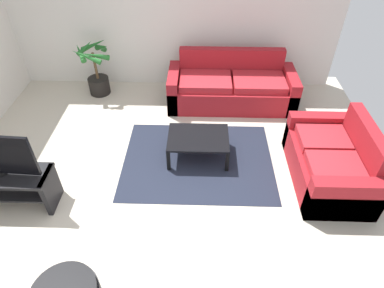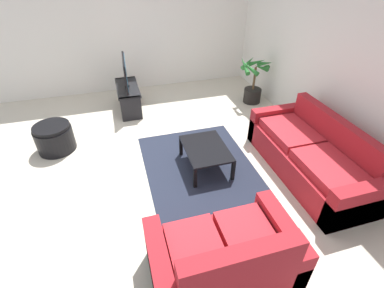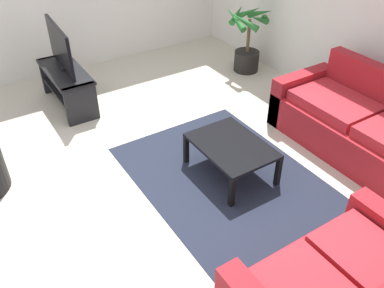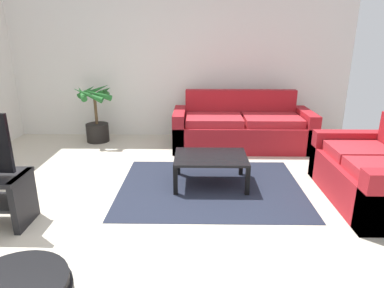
% 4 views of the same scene
% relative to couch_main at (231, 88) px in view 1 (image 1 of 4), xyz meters
% --- Properties ---
extents(ground_plane, '(6.60, 6.60, 0.00)m').
position_rel_couch_main_xyz_m(ground_plane, '(-1.05, -2.28, -0.30)').
color(ground_plane, beige).
extents(wall_back, '(6.00, 0.06, 2.70)m').
position_rel_couch_main_xyz_m(wall_back, '(-1.05, 0.72, 1.05)').
color(wall_back, silver).
rests_on(wall_back, ground).
extents(couch_main, '(2.23, 0.90, 0.90)m').
position_rel_couch_main_xyz_m(couch_main, '(0.00, 0.00, 0.00)').
color(couch_main, maroon).
rests_on(couch_main, ground).
extents(couch_loveseat, '(0.90, 1.49, 0.90)m').
position_rel_couch_main_xyz_m(couch_loveseat, '(1.23, -1.90, -0.01)').
color(couch_loveseat, maroon).
rests_on(couch_loveseat, ground).
extents(tv_stand, '(1.10, 0.45, 0.52)m').
position_rel_couch_main_xyz_m(tv_stand, '(-2.92, -2.45, 0.03)').
color(tv_stand, black).
rests_on(tv_stand, ground).
extents(coffee_table, '(0.88, 0.64, 0.37)m').
position_rel_couch_main_xyz_m(coffee_table, '(-0.57, -1.49, 0.02)').
color(coffee_table, black).
rests_on(coffee_table, ground).
extents(area_rug, '(2.20, 1.70, 0.01)m').
position_rel_couch_main_xyz_m(area_rug, '(-0.57, -1.59, -0.30)').
color(area_rug, '#1E2333').
rests_on(area_rug, ground).
extents(potted_palm, '(0.68, 0.70, 1.01)m').
position_rel_couch_main_xyz_m(potted_palm, '(-2.48, 0.26, 0.13)').
color(potted_palm, black).
rests_on(potted_palm, ground).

